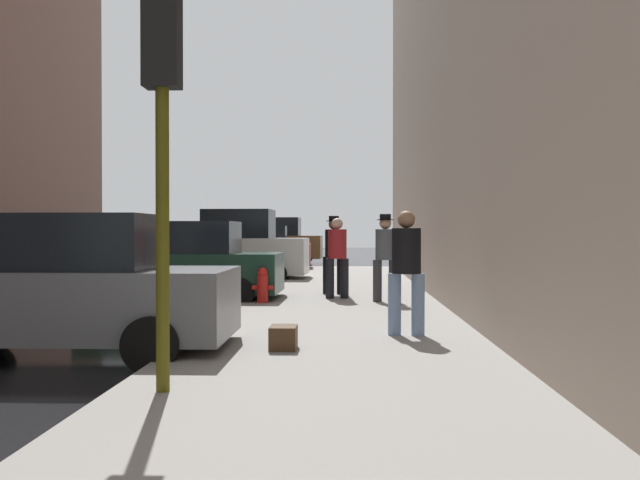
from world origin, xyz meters
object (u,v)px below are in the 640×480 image
(parked_gray_coupe, at_px, (66,290))
(pedestrian_in_red_jacket, at_px, (337,254))
(parked_dark_green_sedan, at_px, (185,265))
(parked_white_van, at_px, (234,249))
(pedestrian_in_jeans, at_px, (406,266))
(parked_red_hatchback, at_px, (258,250))
(traffic_light, at_px, (162,98))
(duffel_bag, at_px, (283,337))
(pedestrian_with_fedora, at_px, (334,251))
(pedestrian_with_beanie, at_px, (385,253))
(fire_hydrant, at_px, (263,285))
(parked_bronze_suv, at_px, (275,243))

(parked_gray_coupe, relative_size, pedestrian_in_red_jacket, 2.46)
(parked_dark_green_sedan, xyz_separation_m, parked_white_van, (-0.00, 6.63, 0.18))
(parked_dark_green_sedan, xyz_separation_m, pedestrian_in_jeans, (4.31, -5.46, 0.26))
(parked_dark_green_sedan, distance_m, parked_red_hatchback, 12.61)
(pedestrian_in_red_jacket, bearing_deg, parked_gray_coupe, -117.03)
(parked_white_van, distance_m, traffic_light, 15.79)
(parked_white_van, relative_size, duffel_bag, 10.60)
(traffic_light, distance_m, pedestrian_with_fedora, 10.11)
(pedestrian_with_fedora, bearing_deg, parked_dark_green_sedan, -163.79)
(parked_gray_coupe, distance_m, pedestrian_with_beanie, 7.19)
(parked_gray_coupe, bearing_deg, traffic_light, -52.56)
(pedestrian_in_jeans, bearing_deg, traffic_light, -125.03)
(fire_hydrant, height_order, pedestrian_with_fedora, pedestrian_with_fedora)
(pedestrian_with_beanie, bearing_deg, pedestrian_in_red_jacket, 146.17)
(parked_gray_coupe, distance_m, parked_bronze_suv, 25.83)
(parked_bronze_suv, relative_size, pedestrian_in_jeans, 2.72)
(parked_gray_coupe, bearing_deg, pedestrian_with_fedora, 66.85)
(traffic_light, height_order, pedestrian_in_red_jacket, traffic_light)
(traffic_light, xyz_separation_m, pedestrian_in_jeans, (2.45, 3.50, -1.65))
(traffic_light, bearing_deg, parked_bronze_suv, 93.75)
(traffic_light, xyz_separation_m, pedestrian_with_beanie, (2.42, 8.20, -1.62))
(traffic_light, relative_size, pedestrian_with_beanie, 2.03)
(parked_red_hatchback, bearing_deg, pedestrian_with_beanie, -72.29)
(parked_white_van, relative_size, fire_hydrant, 6.63)
(parked_dark_green_sedan, xyz_separation_m, pedestrian_with_beanie, (4.27, -0.76, 0.29))
(parked_bronze_suv, bearing_deg, parked_gray_coupe, -90.00)
(pedestrian_with_fedora, relative_size, pedestrian_in_red_jacket, 1.04)
(parked_white_van, height_order, duffel_bag, parked_white_van)
(pedestrian_with_beanie, bearing_deg, parked_dark_green_sedan, 169.88)
(parked_red_hatchback, distance_m, fire_hydrant, 13.80)
(pedestrian_with_beanie, bearing_deg, parked_white_van, 120.01)
(parked_white_van, distance_m, duffel_bag, 13.58)
(parked_bronze_suv, distance_m, pedestrian_in_red_jacket, 19.67)
(parked_gray_coupe, height_order, traffic_light, traffic_light)
(parked_gray_coupe, distance_m, parked_dark_green_sedan, 6.54)
(parked_bronze_suv, xyz_separation_m, duffel_bag, (2.72, -25.94, -0.74))
(traffic_light, relative_size, pedestrian_in_jeans, 2.11)
(parked_dark_green_sedan, xyz_separation_m, traffic_light, (1.85, -8.96, 1.91))
(parked_bronze_suv, distance_m, pedestrian_with_fedora, 18.64)
(pedestrian_with_fedora, bearing_deg, pedestrian_in_red_jacket, -84.90)
(parked_gray_coupe, bearing_deg, parked_red_hatchback, 90.00)
(parked_red_hatchback, bearing_deg, traffic_light, -85.09)
(parked_bronze_suv, xyz_separation_m, traffic_light, (1.85, -28.25, 1.73))
(parked_red_hatchback, xyz_separation_m, fire_hydrant, (1.80, -13.68, -0.35))
(parked_dark_green_sedan, height_order, pedestrian_in_jeans, pedestrian_in_jeans)
(fire_hydrant, relative_size, pedestrian_with_beanie, 0.40)
(parked_white_van, height_order, parked_bronze_suv, same)
(parked_bronze_suv, bearing_deg, duffel_bag, -84.01)
(parked_dark_green_sedan, height_order, traffic_light, traffic_light)
(parked_dark_green_sedan, bearing_deg, parked_gray_coupe, -90.00)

